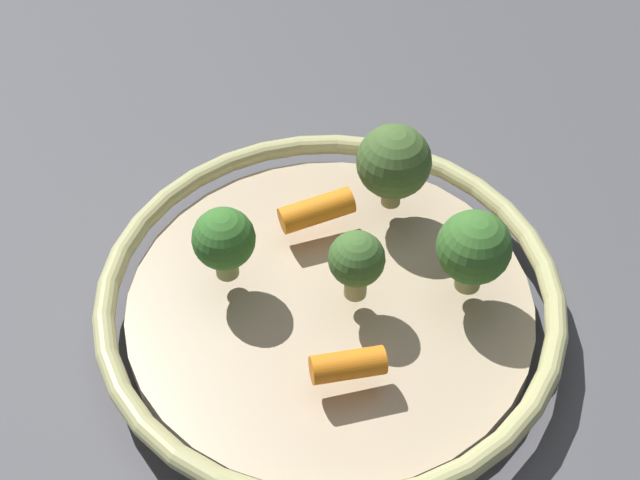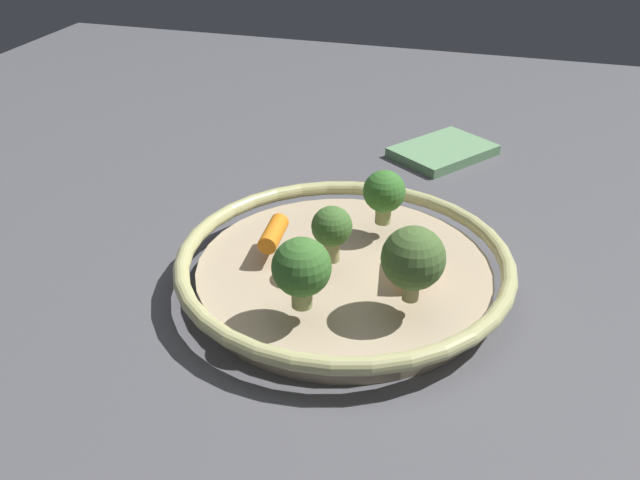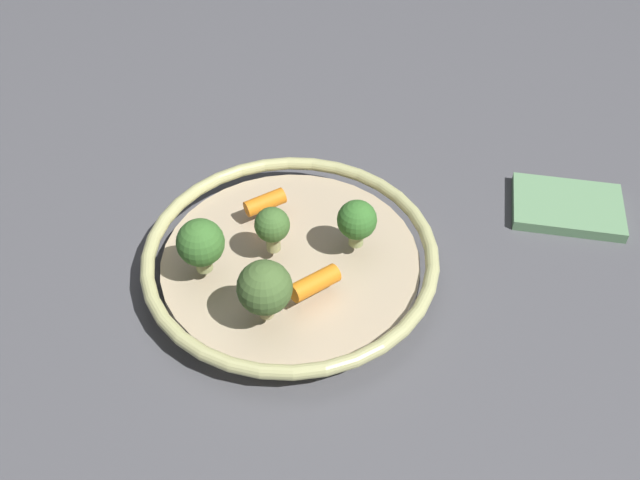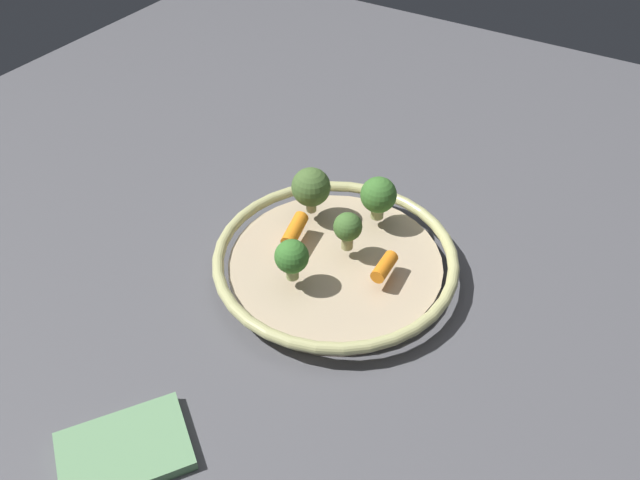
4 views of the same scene
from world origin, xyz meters
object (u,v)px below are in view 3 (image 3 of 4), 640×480
at_px(broccoli_floret_edge, 201,243).
at_px(broccoli_floret_small, 357,221).
at_px(baby_carrot_near_rim, 315,283).
at_px(broccoli_floret_mid, 272,226).
at_px(broccoli_floret_large, 265,288).
at_px(serving_bowl, 291,260).
at_px(dish_towel, 567,207).
at_px(baby_carrot_left, 265,202).

bearing_deg(broccoli_floret_edge, broccoli_floret_small, 167.84).
bearing_deg(baby_carrot_near_rim, broccoli_floret_small, -148.66).
relative_size(baby_carrot_near_rim, broccoli_floret_edge, 0.85).
relative_size(broccoli_floret_mid, broccoli_floret_large, 0.80).
xyz_separation_m(serving_bowl, broccoli_floret_edge, (0.10, -0.01, 0.06)).
bearing_deg(dish_towel, broccoli_floret_mid, -8.99).
height_order(broccoli_floret_small, dish_towel, broccoli_floret_small).
height_order(baby_carrot_left, broccoli_floret_edge, broccoli_floret_edge).
bearing_deg(dish_towel, broccoli_floret_small, -5.43).
distance_m(broccoli_floret_mid, dish_towel, 0.39).
bearing_deg(baby_carrot_near_rim, broccoli_floret_edge, -39.10).
xyz_separation_m(baby_carrot_left, broccoli_floret_small, (-0.07, 0.10, 0.03)).
xyz_separation_m(serving_bowl, baby_carrot_left, (0.00, -0.07, 0.03)).
distance_m(broccoli_floret_edge, dish_towel, 0.47).
height_order(baby_carrot_left, dish_towel, baby_carrot_left).
height_order(broccoli_floret_edge, broccoli_floret_large, broccoli_floret_large).
height_order(baby_carrot_near_rim, broccoli_floret_large, broccoli_floret_large).
bearing_deg(broccoli_floret_small, broccoli_floret_mid, -20.04).
height_order(baby_carrot_near_rim, broccoli_floret_edge, broccoli_floret_edge).
bearing_deg(broccoli_floret_edge, broccoli_floret_mid, 177.01).
height_order(baby_carrot_left, baby_carrot_near_rim, baby_carrot_near_rim).
xyz_separation_m(serving_bowl, broccoli_floret_large, (0.06, 0.08, 0.06)).
bearing_deg(broccoli_floret_mid, serving_bowl, 152.43).
xyz_separation_m(baby_carrot_left, broccoli_floret_edge, (0.10, 0.06, 0.03)).
relative_size(baby_carrot_left, broccoli_floret_mid, 0.86).
distance_m(baby_carrot_near_rim, broccoli_floret_mid, 0.08).
bearing_deg(serving_bowl, baby_carrot_near_rim, 90.54).
height_order(baby_carrot_near_rim, broccoli_floret_small, broccoli_floret_small).
bearing_deg(broccoli_floret_mid, baby_carrot_near_rim, 102.88).
height_order(serving_bowl, broccoli_floret_small, broccoli_floret_small).
height_order(serving_bowl, broccoli_floret_mid, broccoli_floret_mid).
bearing_deg(broccoli_floret_edge, dish_towel, 172.06).
bearing_deg(broccoli_floret_small, broccoli_floret_large, 22.14).
relative_size(baby_carrot_left, broccoli_floret_large, 0.69).
distance_m(baby_carrot_near_rim, broccoli_floret_edge, 0.13).
relative_size(broccoli_floret_small, broccoli_floret_mid, 1.04).
xyz_separation_m(broccoli_floret_small, broccoli_floret_large, (0.13, 0.05, 0.01)).
bearing_deg(baby_carrot_near_rim, broccoli_floret_large, 9.63).
relative_size(baby_carrot_left, broccoli_floret_edge, 0.74).
relative_size(serving_bowl, broccoli_floret_small, 5.70).
xyz_separation_m(broccoli_floret_edge, broccoli_floret_mid, (-0.08, 0.00, -0.00)).
distance_m(broccoli_floret_mid, broccoli_floret_large, 0.10).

